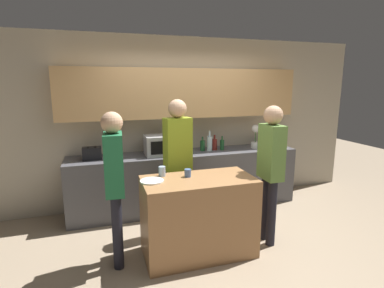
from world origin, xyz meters
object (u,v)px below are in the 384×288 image
object	(u,v)px
bottle_1	(210,143)
cup_0	(188,173)
bottle_3	(222,145)
cup_1	(162,171)
person_left	(178,154)
person_right	(271,163)
bottle_2	(214,144)
microwave	(162,145)
toaster	(92,153)
potted_plant	(255,136)
bottle_0	(203,145)
person_center	(115,176)
plate_on_island	(152,181)

from	to	relation	value
bottle_1	cup_0	world-z (taller)	bottle_1
bottle_3	bottle_1	bearing A→B (deg)	176.22
cup_1	person_left	distance (m)	0.48
person_right	person_left	bearing A→B (deg)	59.95
bottle_2	bottle_1	bearing A→B (deg)	-166.74
microwave	bottle_2	xyz separation A→B (m)	(0.88, 0.06, -0.05)
toaster	bottle_3	size ratio (longest dim) A/B	1.13
toaster	person_right	distance (m)	2.47
potted_plant	person_right	distance (m)	1.44
bottle_1	potted_plant	bearing A→B (deg)	-2.92
toaster	bottle_0	bearing A→B (deg)	2.09
bottle_0	person_right	xyz separation A→B (m)	(0.38, -1.40, 0.04)
cup_1	person_left	world-z (taller)	person_left
person_center	toaster	bearing A→B (deg)	-165.41
person_left	person_right	xyz separation A→B (m)	(1.00, -0.60, -0.04)
potted_plant	bottle_0	xyz separation A→B (m)	(-0.92, 0.06, -0.11)
plate_on_island	person_center	xyz separation A→B (m)	(-0.39, 0.00, 0.09)
toaster	bottle_3	bearing A→B (deg)	0.77
potted_plant	person_left	distance (m)	1.71
microwave	cup_0	xyz separation A→B (m)	(0.04, -1.22, -0.09)
potted_plant	plate_on_island	size ratio (longest dim) A/B	1.52
bottle_0	cup_1	distance (m)	1.48
microwave	person_left	world-z (taller)	person_left
bottle_1	toaster	bearing A→B (deg)	-178.70
potted_plant	person_center	world-z (taller)	person_center
bottle_0	bottle_2	world-z (taller)	bottle_2
potted_plant	person_left	world-z (taller)	person_left
person_right	cup_1	bearing A→B (deg)	80.71
plate_on_island	cup_0	bearing A→B (deg)	6.32
potted_plant	bottle_2	distance (m)	0.72
potted_plant	bottle_2	world-z (taller)	potted_plant
cup_0	cup_1	bearing A→B (deg)	157.26
bottle_2	person_left	distance (m)	1.15
bottle_3	person_right	distance (m)	1.37
bottle_2	plate_on_island	bearing A→B (deg)	-133.51
bottle_0	cup_0	size ratio (longest dim) A/B	2.58
bottle_1	bottle_2	size ratio (longest dim) A/B	1.30
bottle_2	cup_1	distance (m)	1.62
bottle_3	bottle_2	bearing A→B (deg)	163.24
bottle_2	bottle_3	xyz separation A→B (m)	(0.12, -0.04, -0.01)
plate_on_island	bottle_3	bearing A→B (deg)	43.12
bottle_1	person_center	distance (m)	2.04
microwave	toaster	distance (m)	1.02
cup_1	person_right	xyz separation A→B (m)	(1.29, -0.23, 0.05)
plate_on_island	cup_0	size ratio (longest dim) A/B	2.89
bottle_2	plate_on_island	xyz separation A→B (m)	(-1.26, -1.33, -0.07)
plate_on_island	cup_1	bearing A→B (deg)	47.62
bottle_0	cup_1	world-z (taller)	bottle_0
bottle_0	person_left	distance (m)	1.02
bottle_0	person_center	distance (m)	1.96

